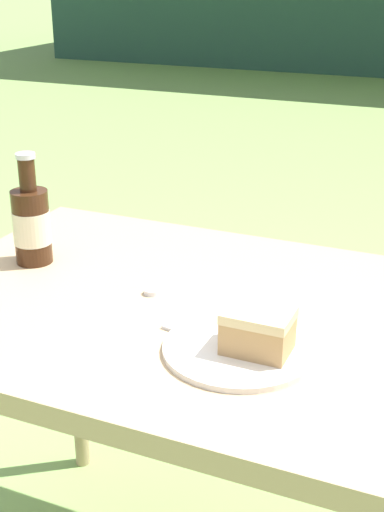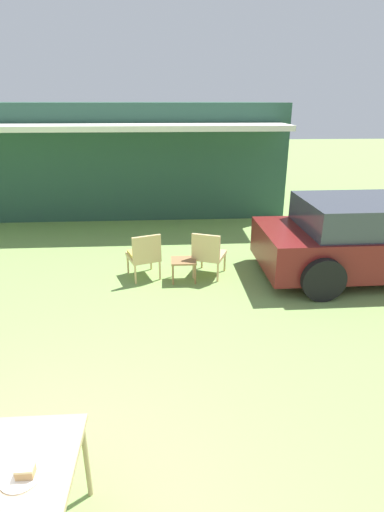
% 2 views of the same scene
% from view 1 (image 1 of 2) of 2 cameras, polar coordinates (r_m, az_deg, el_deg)
% --- Properties ---
extents(patio_table, '(0.97, 0.75, 0.76)m').
position_cam_1_polar(patio_table, '(1.35, -1.70, -6.28)').
color(patio_table, tan).
rests_on(patio_table, ground_plane).
extents(cake_on_plate, '(0.25, 0.25, 0.08)m').
position_cam_1_polar(cake_on_plate, '(1.14, 4.49, -6.74)').
color(cake_on_plate, silver).
rests_on(cake_on_plate, patio_table).
extents(cola_bottle_near, '(0.08, 0.08, 0.23)m').
position_cam_1_polar(cola_bottle_near, '(1.49, -12.72, 2.57)').
color(cola_bottle_near, '#381E0F').
rests_on(cola_bottle_near, patio_table).
extents(fork, '(0.18, 0.05, 0.01)m').
position_cam_1_polar(fork, '(1.18, 1.21, -6.81)').
color(fork, silver).
rests_on(fork, patio_table).
extents(loose_bottle_cap, '(0.03, 0.03, 0.01)m').
position_cam_1_polar(loose_bottle_cap, '(1.34, -3.28, -2.86)').
color(loose_bottle_cap, silver).
rests_on(loose_bottle_cap, patio_table).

